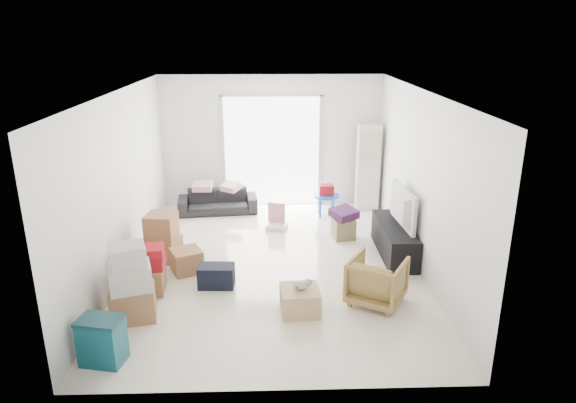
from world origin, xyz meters
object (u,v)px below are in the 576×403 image
Objects in this scene: armchair at (377,278)px; wood_crate at (300,300)px; tv_console at (394,240)px; kids_table at (326,194)px; television at (396,221)px; storage_bins at (102,340)px; ottoman at (343,228)px; ac_tower at (368,167)px; sofa at (218,198)px.

wood_crate is at bearing 42.30° from armchair.
tv_console is 1.67m from armchair.
armchair is 3.47m from kids_table.
television is 1.72× the size of kids_table.
storage_bins is at bearing -122.35° from kids_table.
television is 3.04× the size of ottoman.
kids_table is (-0.33, 3.46, 0.10)m from armchair.
kids_table is at bearing 116.06° from tv_console.
tv_console reaches higher than ottoman.
ottoman is at bearing 135.55° from tv_console.
storage_bins is 1.52× the size of ottoman.
ac_tower is at bearing -2.95° from television.
sofa is 2.78m from ottoman.
ottoman is at bearing -55.96° from armchair.
storage_bins is (-3.30, -1.23, -0.08)m from armchair.
kids_table reaches higher than storage_bins.
kids_table is (2.97, 4.69, 0.18)m from storage_bins.
sofa is (-3.11, 2.18, -0.28)m from television.
kids_table reaches higher than sofa.
kids_table is (-0.93, 1.90, 0.20)m from tv_console.
tv_console is 0.33m from television.
sofa is 4.49m from armchair.
ac_tower reaches higher than television.
armchair is at bearing 11.83° from wood_crate.
ac_tower is 2.34m from television.
ac_tower is 3.95m from armchair.
storage_bins is (-3.90, -2.78, -0.31)m from television.
sofa is at bearing 80.93° from storage_bins.
ottoman is (3.16, 3.51, -0.10)m from storage_bins.
tv_console is 2.13m from kids_table.
armchair is (-0.60, -1.55, 0.10)m from tv_console.
television is (0.00, 0.00, 0.33)m from tv_console.
ottoman is at bearing -80.89° from kids_table.
storage_bins reaches higher than ottoman.
television is at bearing -44.45° from ottoman.
television is 2.22× the size of wood_crate.
television is 4.80m from storage_bins.
ac_tower is 3.52× the size of wood_crate.
storage_bins is at bearing -131.97° from ottoman.
wood_crate is (-1.60, -4.10, -0.71)m from ac_tower.
ac_tower is at bearing 52.99° from storage_bins.
tv_console is 2.42m from wood_crate.
sofa is at bearing 50.83° from television.
tv_console is 2.19× the size of armchair.
ac_tower is 1.87m from ottoman.
ac_tower is 1.13× the size of tv_console.
tv_console is at bearing 175.81° from television.
storage_bins is 1.11× the size of wood_crate.
television is 2.12m from kids_table.
ottoman is 0.57× the size of kids_table.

